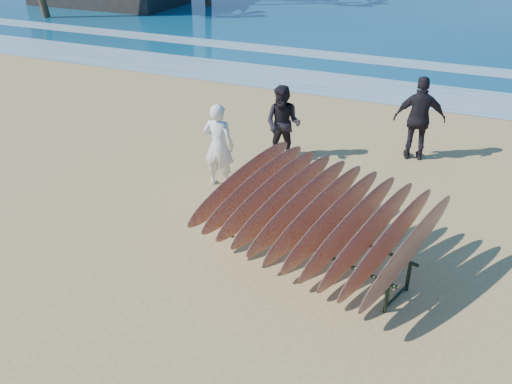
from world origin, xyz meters
TOP-DOWN VIEW (x-y plane):
  - ground at (0.00, 0.00)m, footprint 120.00×120.00m
  - foam_near at (0.00, 10.00)m, footprint 160.00×160.00m
  - foam_far at (0.00, 13.50)m, footprint 160.00×160.00m
  - surfboard_rack at (1.08, 0.61)m, footprint 3.82×3.48m
  - person_white at (-1.51, 2.42)m, footprint 0.66×0.46m
  - person_dark_a at (-0.77, 4.07)m, footprint 0.83×0.64m
  - person_dark_b at (1.93, 5.33)m, footprint 1.17×0.67m

SIDE VIEW (x-z plane):
  - ground at x=0.00m, z-range 0.00..0.00m
  - foam_far at x=0.00m, z-range 0.01..0.01m
  - foam_near at x=0.00m, z-range 0.01..0.01m
  - person_dark_a at x=-0.77m, z-range 0.00..1.70m
  - person_white at x=-1.51m, z-range 0.00..1.74m
  - surfboard_rack at x=1.08m, z-range 0.17..1.65m
  - person_dark_b at x=1.93m, z-range 0.00..1.88m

